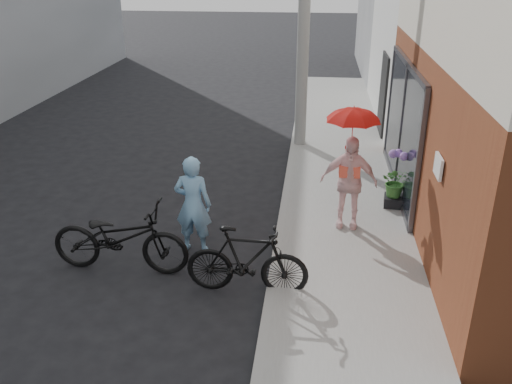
% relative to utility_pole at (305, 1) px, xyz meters
% --- Properties ---
extents(ground, '(80.00, 80.00, 0.00)m').
position_rel_utility_pole_xyz_m(ground, '(-1.10, -6.00, -3.50)').
color(ground, black).
rests_on(ground, ground).
extents(sidewalk, '(2.20, 24.00, 0.12)m').
position_rel_utility_pole_xyz_m(sidewalk, '(1.00, -4.00, -3.44)').
color(sidewalk, gray).
rests_on(sidewalk, ground).
extents(curb, '(0.12, 24.00, 0.12)m').
position_rel_utility_pole_xyz_m(curb, '(-0.16, -4.00, -3.44)').
color(curb, '#9E9E99').
rests_on(curb, ground).
extents(utility_pole, '(0.28, 0.28, 7.00)m').
position_rel_utility_pole_xyz_m(utility_pole, '(0.00, 0.00, 0.00)').
color(utility_pole, '#9E9E99').
rests_on(utility_pole, ground).
extents(officer, '(0.61, 0.41, 1.63)m').
position_rel_utility_pole_xyz_m(officer, '(-1.51, -5.29, -2.68)').
color(officer, '#7BB1DA').
rests_on(officer, ground).
extents(bike_left, '(2.14, 0.80, 1.11)m').
position_rel_utility_pole_xyz_m(bike_left, '(-2.48, -6.03, -2.94)').
color(bike_left, black).
rests_on(bike_left, ground).
extents(bike_right, '(1.75, 0.53, 1.05)m').
position_rel_utility_pole_xyz_m(bike_right, '(-0.50, -6.42, -2.98)').
color(bike_right, black).
rests_on(bike_right, ground).
extents(kimono_woman, '(0.99, 0.49, 1.63)m').
position_rel_utility_pole_xyz_m(kimono_woman, '(0.97, -4.36, -2.57)').
color(kimono_woman, '#FFD5D6').
rests_on(kimono_woman, sidewalk).
extents(parasol, '(0.86, 0.86, 0.76)m').
position_rel_utility_pole_xyz_m(parasol, '(0.97, -4.36, -1.37)').
color(parasol, red).
rests_on(parasol, kimono_woman).
extents(planter, '(0.40, 0.40, 0.19)m').
position_rel_utility_pole_xyz_m(planter, '(1.90, -3.46, -3.28)').
color(planter, black).
rests_on(planter, sidewalk).
extents(potted_plant, '(0.53, 0.46, 0.59)m').
position_rel_utility_pole_xyz_m(potted_plant, '(1.90, -3.46, -2.90)').
color(potted_plant, '#366E2C').
rests_on(potted_plant, planter).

